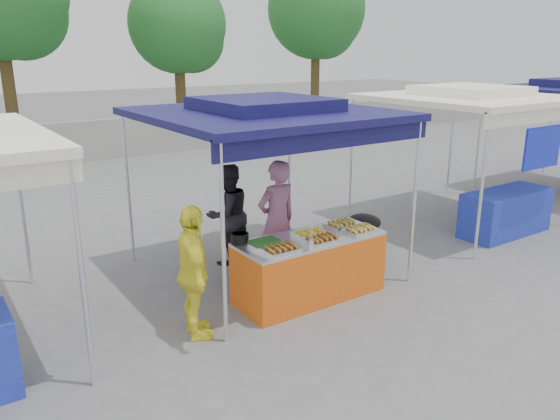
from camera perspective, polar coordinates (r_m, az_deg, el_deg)
ground_plane at (r=7.55m, az=2.60°, el=-8.74°), size 80.00×80.00×0.00m
back_wall at (r=17.15m, az=-20.18°, el=6.71°), size 40.00×0.25×1.20m
main_canopy at (r=7.67m, az=-1.58°, el=10.15°), size 3.20×3.20×2.57m
neighbor_stall_right at (r=10.65m, az=20.65°, el=6.71°), size 3.20×3.20×2.57m
tree_2 at (r=19.96m, az=-10.32°, el=18.14°), size 3.39×3.30×5.68m
tree_3 at (r=23.28m, az=4.03°, el=19.77°), size 3.88×3.88×6.67m
vendor_table at (r=7.31m, az=3.12°, el=-6.00°), size 2.00×0.80×0.85m
food_tray_fl at (r=6.61m, az=0.08°, el=-4.17°), size 0.42×0.30×0.07m
food_tray_fm at (r=6.97m, az=4.39°, el=-3.11°), size 0.42×0.30×0.07m
food_tray_fr at (r=7.38m, az=8.40°, el=-2.12°), size 0.42×0.30×0.07m
food_tray_bl at (r=6.83m, az=-1.59°, el=-3.49°), size 0.42×0.30×0.07m
food_tray_bm at (r=7.22m, az=3.14°, el=-2.39°), size 0.42×0.30×0.07m
food_tray_br at (r=7.59m, az=6.43°, el=-1.52°), size 0.42×0.30×0.07m
cooking_pot at (r=6.93m, az=-4.23°, el=-2.95°), size 0.23×0.23×0.13m
skewer_cup at (r=6.78m, az=3.25°, el=-3.54°), size 0.08×0.08×0.09m
wok_burner at (r=8.29m, az=8.69°, el=-2.78°), size 0.51×0.51×0.86m
crate_left at (r=7.84m, az=-1.68°, el=-6.55°), size 0.50×0.35×0.30m
crate_right at (r=8.23m, az=2.30°, el=-5.55°), size 0.44×0.31×0.26m
crate_stacked at (r=8.13m, az=2.32°, el=-3.88°), size 0.41×0.29×0.25m
vendor_woman at (r=7.74m, az=-0.33°, el=-1.13°), size 0.66×0.45×1.75m
helper_man at (r=8.40m, az=-5.45°, el=-0.45°), size 0.84×0.69×1.56m
customer_person at (r=6.26m, az=-9.02°, el=-6.54°), size 0.61×0.99×1.58m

